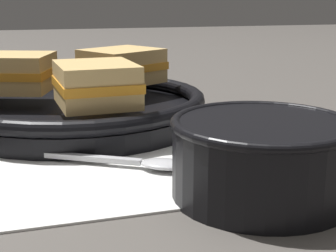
# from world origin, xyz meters

# --- Properties ---
(ground_plane) EXTENTS (4.00, 4.00, 0.00)m
(ground_plane) POSITION_xyz_m (0.00, 0.00, 0.00)
(ground_plane) COLOR #56514C
(napkin) EXTENTS (0.30, 0.26, 0.00)m
(napkin) POSITION_xyz_m (-0.00, 0.01, 0.00)
(napkin) COLOR white
(napkin) RESTS_ON ground_plane
(soup_bowl) EXTENTS (0.15, 0.15, 0.07)m
(soup_bowl) POSITION_xyz_m (0.09, -0.10, 0.04)
(soup_bowl) COLOR black
(soup_bowl) RESTS_ON ground_plane
(spoon) EXTENTS (0.13, 0.09, 0.01)m
(spoon) POSITION_xyz_m (0.01, -0.01, 0.01)
(spoon) COLOR silver
(spoon) RESTS_ON napkin
(skillet) EXTENTS (0.32, 0.32, 0.04)m
(skillet) POSITION_xyz_m (-0.03, 0.18, 0.02)
(skillet) COLOR black
(skillet) RESTS_ON ground_plane
(sandwich_near_left) EXTENTS (0.09, 0.10, 0.05)m
(sandwich_near_left) POSITION_xyz_m (-0.01, 0.10, 0.06)
(sandwich_near_left) COLOR #DBB26B
(sandwich_near_left) RESTS_ON skillet
(sandwich_near_right) EXTENTS (0.13, 0.12, 0.05)m
(sandwich_near_right) POSITION_xyz_m (0.04, 0.23, 0.06)
(sandwich_near_right) COLOR #DBB26B
(sandwich_near_right) RESTS_ON skillet
(sandwich_far_left) EXTENTS (0.12, 0.11, 0.05)m
(sandwich_far_left) POSITION_xyz_m (-0.10, 0.21, 0.06)
(sandwich_far_left) COLOR #DBB26B
(sandwich_far_left) RESTS_ON skillet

